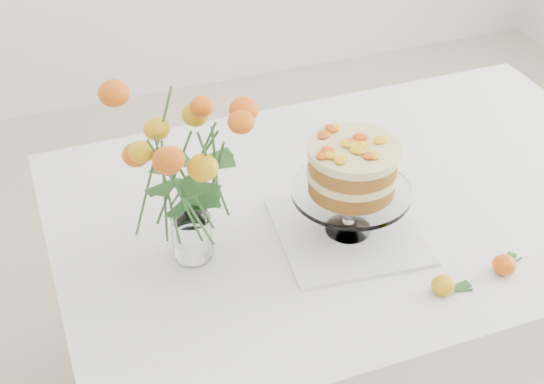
{
  "coord_description": "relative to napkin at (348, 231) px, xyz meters",
  "views": [
    {
      "loc": [
        -0.69,
        -1.23,
        1.82
      ],
      "look_at": [
        -0.26,
        -0.08,
        0.9
      ],
      "focal_mm": 50.0,
      "sensor_mm": 36.0,
      "label": 1
    }
  ],
  "objects": [
    {
      "name": "loose_rose_near",
      "position": [
        0.1,
        -0.23,
        0.01
      ],
      "size": [
        0.08,
        0.05,
        0.04
      ],
      "rotation": [
        0.0,
        0.0,
        -0.29
      ],
      "color": "orange",
      "rests_on": "table"
    },
    {
      "name": "stray_petal_b",
      "position": [
        0.07,
        -0.04,
        -0.0
      ],
      "size": [
        0.03,
        0.02,
        0.0
      ],
      "primitive_type": "ellipsoid",
      "color": "yellow",
      "rests_on": "table"
    },
    {
      "name": "napkin",
      "position": [
        0.0,
        0.0,
        0.0
      ],
      "size": [
        0.33,
        0.33,
        0.01
      ],
      "primitive_type": "cube",
      "rotation": [
        0.0,
        0.0,
        -0.11
      ],
      "color": "white",
      "rests_on": "table"
    },
    {
      "name": "rose_vase",
      "position": [
        -0.34,
        0.05,
        0.24
      ],
      "size": [
        0.33,
        0.33,
        0.42
      ],
      "rotation": [
        0.0,
        0.0,
        -0.28
      ],
      "color": "white",
      "rests_on": "table"
    },
    {
      "name": "loose_rose_far",
      "position": [
        0.24,
        -0.23,
        0.02
      ],
      "size": [
        0.09,
        0.05,
        0.04
      ],
      "rotation": [
        0.0,
        0.0,
        0.34
      ],
      "color": "#DD460A",
      "rests_on": "table"
    },
    {
      "name": "table",
      "position": [
        0.09,
        0.1,
        -0.09
      ],
      "size": [
        1.43,
        0.93,
        0.76
      ],
      "color": "tan",
      "rests_on": "ground"
    },
    {
      "name": "cake_stand",
      "position": [
        0.0,
        0.0,
        0.16
      ],
      "size": [
        0.25,
        0.25,
        0.23
      ],
      "rotation": [
        0.0,
        0.0,
        -0.31
      ],
      "color": "white",
      "rests_on": "napkin"
    },
    {
      "name": "stray_petal_a",
      "position": [
        -0.03,
        -0.0,
        -0.0
      ],
      "size": [
        0.03,
        0.02,
        0.0
      ],
      "primitive_type": "ellipsoid",
      "color": "yellow",
      "rests_on": "table"
    }
  ]
}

